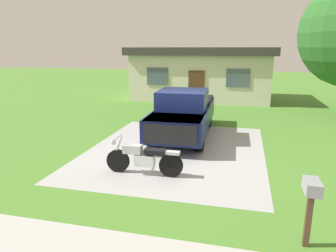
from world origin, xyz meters
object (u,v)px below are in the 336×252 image
at_px(mailbox, 311,196).
at_px(neighbor_house, 202,73).
at_px(motorcycle, 143,158).
at_px(pickup_truck, 184,112).

relative_size(mailbox, neighbor_house, 0.13).
bearing_deg(mailbox, motorcycle, 147.84).
distance_m(pickup_truck, neighbor_house, 9.88).
xyz_separation_m(motorcycle, pickup_truck, (0.35, 4.23, 0.48)).
bearing_deg(neighbor_house, mailbox, -75.91).
bearing_deg(mailbox, pickup_truck, 117.75).
relative_size(motorcycle, pickup_truck, 0.39).
xyz_separation_m(pickup_truck, neighbor_house, (-0.64, 9.82, 0.84)).
height_order(mailbox, neighbor_house, neighbor_house).
bearing_deg(pickup_truck, motorcycle, -94.68).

